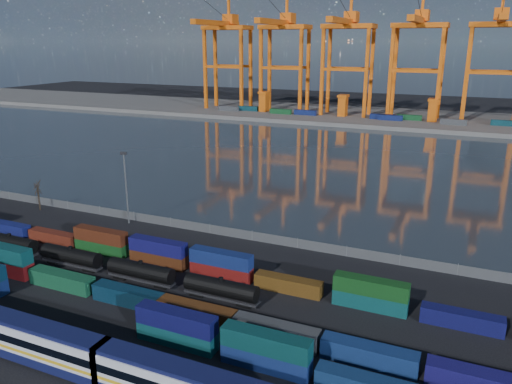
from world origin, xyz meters
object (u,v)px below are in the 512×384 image
at_px(passenger_train, 23,338).
at_px(tanker_string, 40,250).
at_px(bare_tree, 38,195).
at_px(gantry_cranes, 382,37).

height_order(passenger_train, tanker_string, passenger_train).
distance_m(tanker_string, bare_tree, 31.48).
relative_size(passenger_train, gantry_cranes, 0.39).
distance_m(bare_tree, gantry_cranes, 188.72).
bearing_deg(gantry_cranes, tanker_string, -97.26).
height_order(passenger_train, bare_tree, bare_tree).
bearing_deg(tanker_string, bare_tree, 136.59).
xyz_separation_m(tanker_string, gantry_cranes, (25.49, 200.03, 39.83)).
bearing_deg(gantry_cranes, passenger_train, -90.80).
distance_m(passenger_train, gantry_cranes, 227.32).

